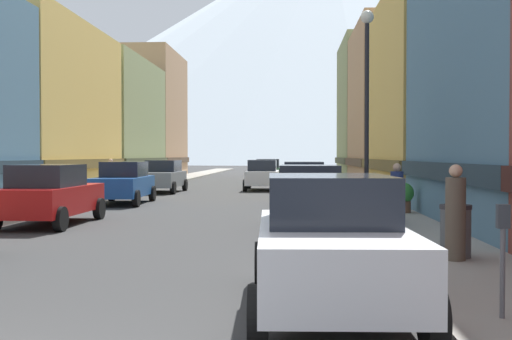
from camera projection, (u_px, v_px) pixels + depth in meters
sidewalk_left at (143, 186)px, 40.46m from camera, size 2.50×100.00×0.15m
sidewalk_right at (338, 186)px, 39.75m from camera, size 2.50×100.00×0.15m
storefront_left_2 at (3, 112)px, 33.71m from camera, size 9.74×12.83×9.13m
storefront_left_3 at (88, 124)px, 47.33m from camera, size 9.41×13.33×9.20m
storefront_left_4 at (127, 117)px, 59.80m from camera, size 10.00×11.36×11.78m
storefront_right_2 at (446, 102)px, 29.67m from camera, size 6.52×12.50×9.47m
storefront_right_3 at (410, 109)px, 41.58m from camera, size 7.61×10.83×10.60m
storefront_right_4 at (389, 113)px, 52.76m from camera, size 8.21×10.78×11.61m
car_left_1 at (50, 194)px, 18.43m from camera, size 2.10×4.42×1.78m
car_left_2 at (123, 183)px, 26.49m from camera, size 2.17×4.45×1.78m
car_left_3 at (163, 176)px, 34.66m from camera, size 2.13×4.43×1.78m
car_right_0 at (330, 242)px, 8.32m from camera, size 2.20×4.46×1.78m
car_right_1 at (310, 197)px, 17.47m from camera, size 2.13×4.43×1.78m
car_right_2 at (304, 183)px, 26.28m from camera, size 2.09×4.41×1.78m
car_driving_0 at (263, 175)px, 36.86m from camera, size 2.06×4.40×1.78m
car_driving_1 at (268, 171)px, 45.81m from camera, size 2.06×4.40×1.78m
parking_meter_near at (503, 244)px, 7.30m from camera, size 0.14×0.10×1.33m
trash_bin_right at (456, 231)px, 11.69m from camera, size 0.59×0.59×0.98m
potted_plant_0 at (403, 196)px, 20.76m from camera, size 0.68×0.68×1.00m
potted_plant_1 at (37, 191)px, 25.35m from camera, size 0.65×0.65×0.89m
pedestrian_0 at (111, 176)px, 33.16m from camera, size 0.36×0.36×1.71m
pedestrian_1 at (397, 195)px, 17.61m from camera, size 0.36×0.36×1.68m
pedestrian_2 at (455, 216)px, 11.32m from camera, size 0.36×0.36×1.74m
streetlamp_right at (367, 85)px, 17.15m from camera, size 0.36×0.36×5.86m
mountain_backdrop at (329, 47)px, 262.51m from camera, size 289.48×289.48×95.16m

